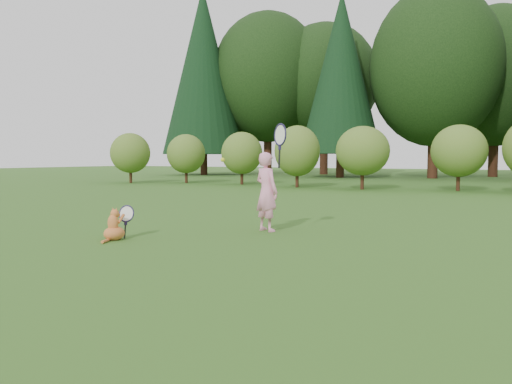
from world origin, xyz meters
The scene contains 6 objects.
ground centered at (0.00, 0.00, 0.00)m, with size 100.00×100.00×0.00m, color #245016.
shrub_row centered at (0.00, 13.00, 1.40)m, with size 28.00×3.00×2.80m, color #5E7223, non-canonical shape.
woodland_backdrop centered at (0.00, 23.00, 7.50)m, with size 48.00×10.00×15.00m, color black, non-canonical shape.
child centered at (0.22, 1.15, 0.72)m, with size 0.79×0.52×2.04m.
cat centered at (-1.42, -0.79, 0.26)m, with size 0.36×0.72×0.66m.
tennis_ball centered at (-0.32, 0.59, 1.24)m, with size 0.07×0.07×0.07m.
Camera 1 is at (4.19, -6.43, 1.28)m, focal length 35.00 mm.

